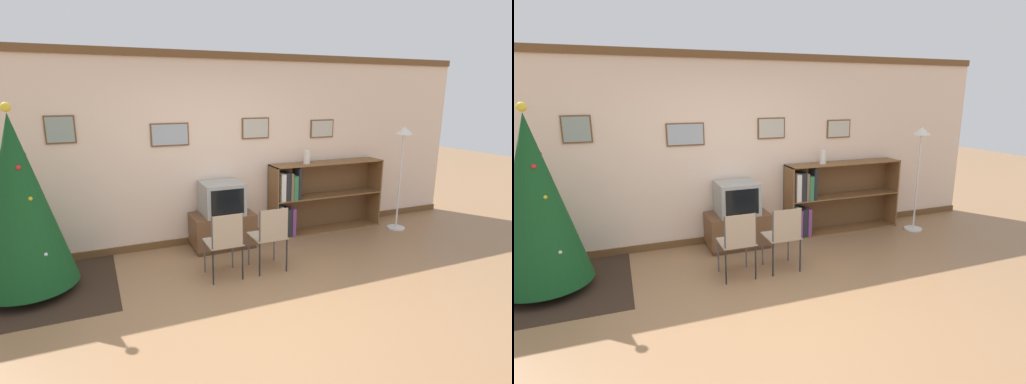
% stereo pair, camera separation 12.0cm
% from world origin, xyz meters
% --- Properties ---
extents(ground_plane, '(24.00, 24.00, 0.00)m').
position_xyz_m(ground_plane, '(0.00, 0.00, 0.00)').
color(ground_plane, '#936B47').
extents(wall_back, '(8.76, 0.11, 2.70)m').
position_xyz_m(wall_back, '(-0.00, 2.28, 1.35)').
color(wall_back, beige).
rests_on(wall_back, ground_plane).
extents(area_rug, '(1.78, 1.58, 0.01)m').
position_xyz_m(area_rug, '(-2.29, 1.45, 0.00)').
color(area_rug, '#332319').
rests_on(area_rug, ground_plane).
extents(christmas_tree, '(1.00, 1.00, 2.05)m').
position_xyz_m(christmas_tree, '(-2.29, 1.45, 1.03)').
color(christmas_tree, maroon).
rests_on(christmas_tree, area_rug).
extents(tv_console, '(0.87, 0.53, 0.49)m').
position_xyz_m(tv_console, '(0.08, 1.95, 0.25)').
color(tv_console, '#4C311E').
rests_on(tv_console, ground_plane).
extents(television, '(0.56, 0.52, 0.45)m').
position_xyz_m(television, '(0.08, 1.95, 0.72)').
color(television, '#9E9E99').
rests_on(television, tv_console).
extents(folding_chair_left, '(0.40, 0.40, 0.82)m').
position_xyz_m(folding_chair_left, '(-0.20, 0.95, 0.47)').
color(folding_chair_left, tan).
rests_on(folding_chair_left, ground_plane).
extents(folding_chair_right, '(0.40, 0.40, 0.82)m').
position_xyz_m(folding_chair_right, '(0.37, 0.95, 0.47)').
color(folding_chair_right, tan).
rests_on(folding_chair_right, ground_plane).
extents(bookshelf, '(1.89, 0.36, 1.10)m').
position_xyz_m(bookshelf, '(1.55, 2.06, 0.55)').
color(bookshelf, brown).
rests_on(bookshelf, ground_plane).
extents(vase, '(0.10, 0.10, 0.21)m').
position_xyz_m(vase, '(1.48, 2.04, 1.21)').
color(vase, silver).
rests_on(vase, bookshelf).
extents(standing_lamp, '(0.28, 0.28, 1.65)m').
position_xyz_m(standing_lamp, '(2.94, 1.62, 1.27)').
color(standing_lamp, silver).
rests_on(standing_lamp, ground_plane).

